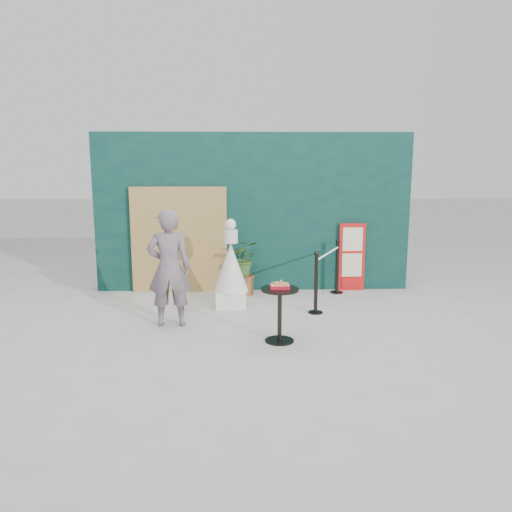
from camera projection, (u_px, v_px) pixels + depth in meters
name	position (u px, v px, depth m)	size (l,w,h in m)	color
ground	(259.00, 344.00, 6.75)	(60.00, 60.00, 0.00)	#ADAAA5
back_wall	(253.00, 212.00, 9.58)	(6.00, 0.30, 3.00)	#092B2B
bamboo_fence	(179.00, 240.00, 9.42)	(1.80, 0.08, 2.00)	tan
woman	(169.00, 268.00, 7.41)	(0.65, 0.42, 1.77)	slate
menu_board	(352.00, 257.00, 9.60)	(0.50, 0.07, 1.30)	red
statue	(231.00, 271.00, 8.47)	(0.59, 0.59, 1.51)	white
cafe_table	(280.00, 306.00, 6.79)	(0.52, 0.52, 0.75)	black
food_basket	(280.00, 286.00, 6.74)	(0.26, 0.19, 0.11)	red
planter	(243.00, 263.00, 9.30)	(0.60, 0.52, 1.03)	brown
stanchion_barrier	(328.00, 275.00, 8.76)	(0.84, 1.54, 1.03)	black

